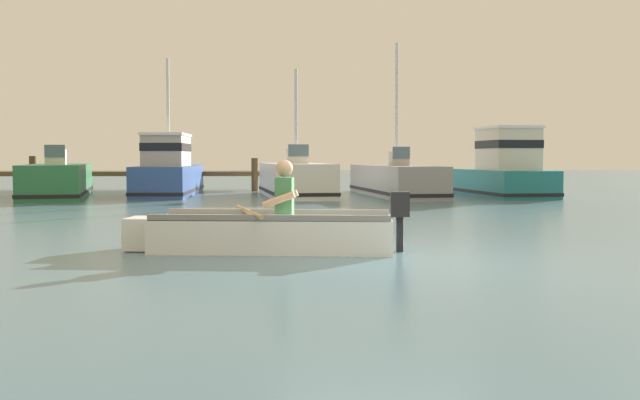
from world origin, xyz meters
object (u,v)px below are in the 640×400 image
object	(u,v)px
moored_boat_grey	(395,181)
moored_boat_green	(58,182)
rowboat_with_person	(268,232)
moored_boat_teal	(504,171)
moored_boat_blue	(169,172)
moored_boat_white	(296,180)

from	to	relation	value
moored_boat_grey	moored_boat_green	bearing A→B (deg)	-176.03
rowboat_with_person	moored_boat_grey	xyz separation A→B (m)	(3.44, 13.93, 0.21)
moored_boat_teal	moored_boat_green	bearing A→B (deg)	-179.31
rowboat_with_person	moored_boat_green	size ratio (longest dim) A/B	0.59
rowboat_with_person	moored_boat_green	xyz separation A→B (m)	(-6.88, 13.21, 0.23)
moored_boat_blue	moored_boat_white	world-z (taller)	moored_boat_blue
rowboat_with_person	moored_boat_grey	size ratio (longest dim) A/B	0.54
moored_boat_blue	moored_boat_teal	xyz separation A→B (m)	(10.50, -0.98, 0.05)
moored_boat_green	moored_boat_grey	xyz separation A→B (m)	(10.32, 0.72, -0.02)
rowboat_with_person	moored_boat_teal	world-z (taller)	moored_boat_teal
rowboat_with_person	moored_boat_green	bearing A→B (deg)	117.52
moored_boat_blue	moored_boat_grey	distance (m)	7.19
moored_boat_white	moored_boat_green	bearing A→B (deg)	-176.94
moored_boat_grey	moored_boat_teal	size ratio (longest dim) A/B	1.46
moored_boat_green	moored_boat_blue	distance (m)	3.36
rowboat_with_person	moored_boat_blue	bearing A→B (deg)	104.59
moored_boat_white	moored_boat_teal	size ratio (longest dim) A/B	1.18
moored_boat_white	moored_boat_teal	xyz separation A→B (m)	(6.46, -0.22, 0.29)
moored_boat_teal	moored_boat_grey	bearing A→B (deg)	170.58
moored_boat_white	moored_boat_grey	size ratio (longest dim) A/B	0.81
moored_boat_green	moored_boat_teal	world-z (taller)	moored_boat_teal
moored_boat_green	moored_boat_teal	bearing A→B (deg)	0.69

